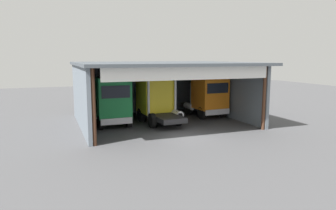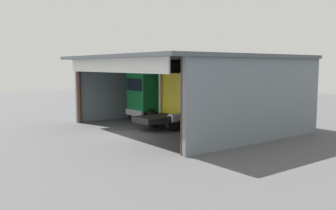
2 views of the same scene
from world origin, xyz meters
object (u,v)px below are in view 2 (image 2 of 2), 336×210
truck_yellow_yard_outside (183,99)px  oil_drum (214,112)px  truck_green_right_bay (150,96)px  tool_cart (249,117)px  truck_orange_center_bay (243,105)px

truck_yellow_yard_outside → oil_drum: bearing=107.9°
truck_green_right_bay → truck_yellow_yard_outside: size_ratio=0.91×
truck_yellow_yard_outside → tool_cart: size_ratio=5.34×
truck_green_right_bay → truck_yellow_yard_outside: bearing=-174.8°
truck_yellow_yard_outside → oil_drum: 5.22m
truck_yellow_yard_outside → oil_drum: size_ratio=6.09×
truck_green_right_bay → truck_yellow_yard_outside: (3.57, 0.30, 0.03)m
truck_green_right_bay → oil_drum: bearing=-109.4°
truck_green_right_bay → truck_orange_center_bay: truck_green_right_bay is taller
truck_orange_center_bay → tool_cart: truck_orange_center_bay is taller
truck_orange_center_bay → tool_cart: 4.64m
truck_green_right_bay → truck_orange_center_bay: (8.36, 0.93, -0.03)m
oil_drum → tool_cart: bearing=-6.9°
truck_orange_center_bay → oil_drum: bearing=-35.5°
truck_yellow_yard_outside → oil_drum: truck_yellow_yard_outside is taller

